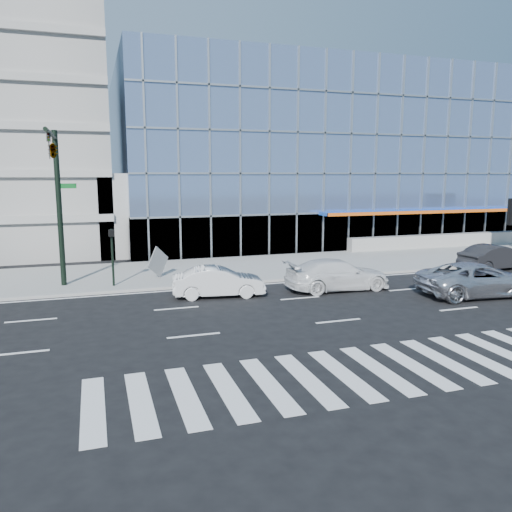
{
  "coord_description": "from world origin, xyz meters",
  "views": [
    {
      "loc": [
        -9.34,
        -21.72,
        5.96
      ],
      "look_at": [
        -1.27,
        3.0,
        1.68
      ],
      "focal_mm": 35.0,
      "sensor_mm": 36.0,
      "label": 1
    }
  ],
  "objects_px": {
    "ped_signal_post": "(112,248)",
    "tilted_panel": "(158,262)",
    "white_suv": "(337,275)",
    "traffic_signal": "(55,170)",
    "silver_suv": "(478,279)",
    "dark_sedan": "(495,257)",
    "white_sedan": "(218,282)"
  },
  "relations": [
    {
      "from": "silver_suv",
      "to": "dark_sedan",
      "type": "distance_m",
      "value": 7.97
    },
    {
      "from": "ped_signal_post",
      "to": "white_suv",
      "type": "relative_size",
      "value": 0.54
    },
    {
      "from": "white_suv",
      "to": "tilted_panel",
      "type": "distance_m",
      "value": 10.04
    },
    {
      "from": "ped_signal_post",
      "to": "white_suv",
      "type": "distance_m",
      "value": 11.79
    },
    {
      "from": "white_suv",
      "to": "white_sedan",
      "type": "distance_m",
      "value": 6.25
    },
    {
      "from": "white_sedan",
      "to": "dark_sedan",
      "type": "distance_m",
      "value": 18.28
    },
    {
      "from": "ped_signal_post",
      "to": "white_sedan",
      "type": "height_order",
      "value": "ped_signal_post"
    },
    {
      "from": "traffic_signal",
      "to": "silver_suv",
      "type": "height_order",
      "value": "traffic_signal"
    },
    {
      "from": "dark_sedan",
      "to": "tilted_panel",
      "type": "distance_m",
      "value": 20.83
    },
    {
      "from": "silver_suv",
      "to": "ped_signal_post",
      "type": "bearing_deg",
      "value": 72.8
    },
    {
      "from": "white_suv",
      "to": "dark_sedan",
      "type": "bearing_deg",
      "value": -79.68
    },
    {
      "from": "tilted_panel",
      "to": "ped_signal_post",
      "type": "bearing_deg",
      "value": 164.79
    },
    {
      "from": "ped_signal_post",
      "to": "silver_suv",
      "type": "relative_size",
      "value": 0.51
    },
    {
      "from": "traffic_signal",
      "to": "dark_sedan",
      "type": "distance_m",
      "value": 26.17
    },
    {
      "from": "ped_signal_post",
      "to": "white_sedan",
      "type": "xyz_separation_m",
      "value": [
        4.83,
        -3.37,
        -1.4
      ]
    },
    {
      "from": "white_sedan",
      "to": "dark_sedan",
      "type": "height_order",
      "value": "dark_sedan"
    },
    {
      "from": "traffic_signal",
      "to": "silver_suv",
      "type": "relative_size",
      "value": 1.35
    },
    {
      "from": "white_suv",
      "to": "ped_signal_post",
      "type": "bearing_deg",
      "value": 72.05
    },
    {
      "from": "ped_signal_post",
      "to": "white_sedan",
      "type": "bearing_deg",
      "value": -34.87
    },
    {
      "from": "silver_suv",
      "to": "dark_sedan",
      "type": "relative_size",
      "value": 1.24
    },
    {
      "from": "white_sedan",
      "to": "tilted_panel",
      "type": "xyz_separation_m",
      "value": [
        -2.33,
        4.76,
        0.32
      ]
    },
    {
      "from": "white_suv",
      "to": "traffic_signal",
      "type": "bearing_deg",
      "value": 76.86
    },
    {
      "from": "white_suv",
      "to": "white_sedan",
      "type": "bearing_deg",
      "value": 86.78
    },
    {
      "from": "white_sedan",
      "to": "tilted_panel",
      "type": "height_order",
      "value": "tilted_panel"
    },
    {
      "from": "silver_suv",
      "to": "tilted_panel",
      "type": "height_order",
      "value": "tilted_panel"
    },
    {
      "from": "ped_signal_post",
      "to": "silver_suv",
      "type": "distance_m",
      "value": 18.56
    },
    {
      "from": "traffic_signal",
      "to": "white_suv",
      "type": "xyz_separation_m",
      "value": [
        13.56,
        -3.48,
        -5.36
      ]
    },
    {
      "from": "traffic_signal",
      "to": "ped_signal_post",
      "type": "bearing_deg",
      "value": 8.52
    },
    {
      "from": "silver_suv",
      "to": "white_suv",
      "type": "distance_m",
      "value": 6.87
    },
    {
      "from": "traffic_signal",
      "to": "white_suv",
      "type": "height_order",
      "value": "traffic_signal"
    },
    {
      "from": "ped_signal_post",
      "to": "tilted_panel",
      "type": "xyz_separation_m",
      "value": [
        2.5,
        1.39,
        -1.08
      ]
    },
    {
      "from": "ped_signal_post",
      "to": "dark_sedan",
      "type": "xyz_separation_m",
      "value": [
        23.06,
        -1.94,
        -1.35
      ]
    }
  ]
}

